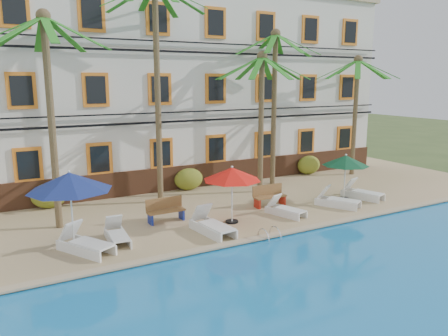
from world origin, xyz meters
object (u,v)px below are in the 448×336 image
lounger_e (337,200)px  lounger_b (117,234)px  umbrella_green (346,161)px  lounger_c (212,225)px  lounger_a (85,243)px  palm_a (49,91)px  umbrella_red (232,174)px  palm_c (261,101)px  lounger_f (362,192)px  palm_b (157,65)px  bench_left (165,210)px  palm_e (356,97)px  lounger_d (285,209)px  pool_ladder (269,238)px  bench_right (269,195)px  umbrella_blue (70,182)px  palm_d (274,86)px

lounger_e → lounger_b: bearing=177.4°
umbrella_green → lounger_c: umbrella_green is taller
lounger_a → palm_a: bearing=96.4°
umbrella_red → lounger_b: (-4.46, 0.11, -1.65)m
umbrella_red → lounger_c: size_ratio=1.05×
palm_c → lounger_f: size_ratio=3.35×
palm_c → lounger_f: palm_c is taller
palm_b → bench_left: palm_b is taller
palm_c → lounger_e: size_ratio=3.43×
palm_b → lounger_f: bearing=-25.4°
lounger_c → palm_e: bearing=22.9°
palm_a → lounger_d: bearing=-19.2°
umbrella_red → pool_ladder: bearing=-81.4°
bench_right → palm_b: bearing=143.5°
palm_e → lounger_c: 13.53m
palm_c → umbrella_blue: bearing=-160.1°
palm_e → umbrella_blue: 17.18m
palm_e → lounger_f: size_ratio=3.37×
lounger_d → umbrella_green: bearing=9.4°
palm_e → lounger_d: size_ratio=3.76×
lounger_f → palm_b: bearing=154.6°
palm_c → pool_ladder: (-3.31, -5.58, -4.44)m
lounger_e → lounger_c: bearing=-176.5°
umbrella_blue → lounger_e: size_ratio=1.35×
umbrella_blue → lounger_c: size_ratio=1.24×
palm_a → lounger_e: 12.40m
umbrella_red → pool_ladder: 2.85m
umbrella_green → lounger_c: size_ratio=1.00×
bench_left → pool_ladder: 4.32m
lounger_c → lounger_f: lounger_c is taller
lounger_b → lounger_c: lounger_c is taller
palm_b → umbrella_blue: (-4.53, -4.06, -3.79)m
palm_b → pool_ladder: 8.83m
bench_right → palm_a: bearing=170.4°
palm_b → palm_d: (6.50, 0.47, -0.93)m
umbrella_green → lounger_c: 7.68m
lounger_f → pool_ladder: 7.10m
palm_d → bench_right: (-2.57, -3.39, -4.66)m
lounger_a → palm_c: bearing=22.4°
lounger_a → palm_e: bearing=15.9°
palm_a → lounger_c: 7.47m
palm_e → umbrella_blue: palm_e is taller
umbrella_blue → lounger_f: size_ratio=1.32×
palm_e → lounger_e: palm_e is taller
lounger_c → pool_ladder: (1.56, -1.38, -0.32)m
palm_c → umbrella_blue: size_ratio=2.54×
umbrella_red → lounger_a: bearing=-176.8°
umbrella_blue → umbrella_red: umbrella_blue is taller
lounger_e → lounger_f: lounger_f is taller
palm_b → bench_right: 7.43m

